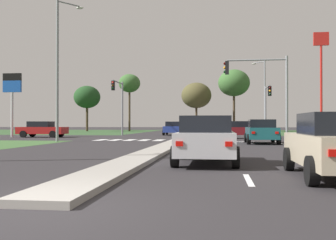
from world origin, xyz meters
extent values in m
plane|color=#282628|center=(0.00, 30.00, 0.00)|extent=(200.00, 200.00, 0.00)
cube|color=#2D4C28|center=(-25.50, 54.50, 0.00)|extent=(35.00, 35.00, 0.01)
cube|color=gray|center=(0.00, 11.00, 0.07)|extent=(1.20, 22.00, 0.14)
cube|color=#ADA89E|center=(0.00, 55.00, 0.07)|extent=(1.20, 36.00, 0.14)
cube|color=silver|center=(3.50, 3.64, 0.01)|extent=(0.14, 2.00, 0.01)
cube|color=silver|center=(3.50, 9.64, 0.01)|extent=(0.14, 2.00, 0.01)
cube|color=silver|center=(3.50, 15.64, 0.01)|extent=(0.14, 2.00, 0.01)
cube|color=silver|center=(6.85, 12.00, 0.01)|extent=(0.14, 24.00, 0.01)
cube|color=silver|center=(3.80, 23.00, 0.01)|extent=(6.40, 0.50, 0.01)
cube|color=silver|center=(-6.40, 24.80, 0.01)|extent=(0.70, 2.80, 0.01)
cube|color=silver|center=(-5.25, 24.80, 0.01)|extent=(0.70, 2.80, 0.01)
cube|color=silver|center=(-4.10, 24.80, 0.01)|extent=(0.70, 2.80, 0.01)
cube|color=silver|center=(-2.95, 24.80, 0.01)|extent=(0.70, 2.80, 0.01)
cube|color=silver|center=(-1.80, 24.80, 0.01)|extent=(0.70, 2.80, 0.01)
cube|color=silver|center=(-0.65, 24.80, 0.01)|extent=(0.70, 2.80, 0.01)
cube|color=silver|center=(0.50, 24.80, 0.01)|extent=(0.70, 2.80, 0.01)
cube|color=#19565B|center=(5.56, 20.84, 0.68)|extent=(1.81, 4.20, 0.72)
cube|color=black|center=(5.56, 20.69, 1.30)|extent=(1.60, 1.93, 0.52)
cube|color=red|center=(4.87, 18.73, 0.75)|extent=(0.20, 0.04, 0.14)
cube|color=red|center=(6.25, 18.73, 0.75)|extent=(0.20, 0.04, 0.14)
cylinder|color=black|center=(4.65, 22.19, 0.32)|extent=(0.22, 0.64, 0.64)
cylinder|color=black|center=(6.47, 22.19, 0.32)|extent=(0.22, 0.64, 0.64)
cylinder|color=black|center=(4.65, 19.50, 0.32)|extent=(0.22, 0.64, 0.64)
cylinder|color=black|center=(6.47, 19.50, 0.32)|extent=(0.22, 0.64, 0.64)
cube|color=#A31919|center=(-13.69, 30.01, 0.65)|extent=(4.46, 1.85, 0.65)
cube|color=black|center=(-13.84, 30.01, 1.23)|extent=(2.05, 1.63, 0.52)
cube|color=red|center=(-15.94, 30.72, 0.71)|extent=(0.04, 0.20, 0.14)
cube|color=red|center=(-15.94, 29.31, 0.71)|extent=(0.04, 0.20, 0.14)
cylinder|color=black|center=(-12.26, 30.94, 0.32)|extent=(0.64, 0.22, 0.64)
cylinder|color=black|center=(-12.26, 29.09, 0.32)|extent=(0.64, 0.22, 0.64)
cylinder|color=black|center=(-15.12, 30.94, 0.32)|extent=(0.64, 0.22, 0.64)
cylinder|color=black|center=(-15.12, 29.09, 0.32)|extent=(0.64, 0.22, 0.64)
cube|color=navy|center=(-2.27, 38.61, 0.65)|extent=(1.78, 4.33, 0.67)
cube|color=black|center=(-2.27, 38.76, 1.25)|extent=(1.57, 1.99, 0.52)
cube|color=red|center=(-1.59, 40.80, 0.72)|extent=(0.20, 0.04, 0.14)
cube|color=red|center=(-2.95, 40.80, 0.72)|extent=(0.20, 0.04, 0.14)
cylinder|color=black|center=(-1.38, 37.22, 0.32)|extent=(0.22, 0.64, 0.64)
cylinder|color=black|center=(-3.16, 37.22, 0.32)|extent=(0.22, 0.64, 0.64)
cylinder|color=black|center=(-1.38, 40.00, 0.32)|extent=(0.22, 0.64, 0.64)
cylinder|color=black|center=(-3.16, 40.00, 0.32)|extent=(0.22, 0.64, 0.64)
cube|color=maroon|center=(4.77, 29.34, 0.65)|extent=(4.56, 1.78, 0.66)
cube|color=black|center=(4.92, 29.34, 1.24)|extent=(2.10, 1.56, 0.52)
cube|color=red|center=(7.07, 28.67, 0.72)|extent=(0.04, 0.20, 0.14)
cube|color=red|center=(7.07, 30.02, 0.72)|extent=(0.04, 0.20, 0.14)
cylinder|color=black|center=(3.31, 28.46, 0.32)|extent=(0.64, 0.22, 0.64)
cylinder|color=black|center=(3.31, 30.23, 0.32)|extent=(0.64, 0.22, 0.64)
cylinder|color=black|center=(6.22, 28.46, 0.32)|extent=(0.64, 0.22, 0.64)
cylinder|color=black|center=(6.22, 30.23, 0.32)|extent=(0.64, 0.22, 0.64)
cube|color=#B7B7BC|center=(2.41, 7.41, 0.68)|extent=(1.79, 4.22, 0.71)
cube|color=black|center=(2.41, 7.26, 1.29)|extent=(1.57, 1.94, 0.52)
cube|color=red|center=(1.73, 5.28, 0.75)|extent=(0.20, 0.04, 0.14)
cube|color=red|center=(3.09, 5.28, 0.75)|extent=(0.20, 0.04, 0.14)
cylinder|color=black|center=(1.51, 8.76, 0.32)|extent=(0.22, 0.64, 0.64)
cylinder|color=black|center=(3.30, 8.76, 0.32)|extent=(0.22, 0.64, 0.64)
cylinder|color=black|center=(1.51, 6.06, 0.32)|extent=(0.22, 0.64, 0.64)
cylinder|color=black|center=(3.30, 6.06, 0.32)|extent=(0.22, 0.64, 0.64)
cube|color=red|center=(4.97, 2.08, 0.75)|extent=(0.20, 0.04, 0.14)
cylinder|color=black|center=(4.75, 5.69, 0.32)|extent=(0.22, 0.64, 0.64)
cylinder|color=black|center=(4.75, 2.89, 0.32)|extent=(0.22, 0.64, 0.64)
cube|color=black|center=(-2.34, 50.54, 0.67)|extent=(1.85, 4.30, 0.70)
cube|color=black|center=(-2.34, 50.69, 1.28)|extent=(1.63, 1.98, 0.52)
cube|color=red|center=(-1.63, 52.72, 0.74)|extent=(0.20, 0.04, 0.14)
cube|color=red|center=(-3.04, 52.72, 0.74)|extent=(0.20, 0.04, 0.14)
cylinder|color=black|center=(-1.41, 49.17, 0.32)|extent=(0.22, 0.64, 0.64)
cylinder|color=black|center=(-3.26, 49.17, 0.32)|extent=(0.22, 0.64, 0.64)
cylinder|color=black|center=(-1.41, 51.92, 0.32)|extent=(0.22, 0.64, 0.64)
cylinder|color=black|center=(-3.26, 51.92, 0.32)|extent=(0.22, 0.64, 0.64)
cylinder|color=gray|center=(-7.60, 36.60, 2.92)|extent=(0.18, 0.18, 5.84)
cylinder|color=gray|center=(-7.60, 34.68, 5.59)|extent=(0.12, 3.84, 0.12)
cube|color=black|center=(-7.60, 32.76, 5.06)|extent=(0.32, 0.26, 0.95)
sphere|color=red|center=(-7.60, 32.60, 5.36)|extent=(0.20, 0.20, 0.20)
sphere|color=#3A2405|center=(-7.60, 32.60, 5.06)|extent=(0.20, 0.20, 0.20)
sphere|color=black|center=(-7.60, 32.60, 4.76)|extent=(0.20, 0.20, 0.20)
cylinder|color=gray|center=(7.60, 36.60, 2.59)|extent=(0.18, 0.18, 5.17)
cylinder|color=gray|center=(7.60, 34.85, 4.92)|extent=(0.12, 3.51, 0.12)
cube|color=black|center=(7.60, 33.09, 4.40)|extent=(0.32, 0.26, 0.95)
sphere|color=#360503|center=(7.60, 32.93, 4.70)|extent=(0.20, 0.20, 0.20)
sphere|color=orange|center=(7.60, 32.93, 4.40)|extent=(0.20, 0.20, 0.20)
sphere|color=black|center=(7.60, 32.93, 4.10)|extent=(0.20, 0.20, 0.20)
cylinder|color=gray|center=(7.60, 23.40, 3.06)|extent=(0.18, 0.18, 6.11)
cylinder|color=gray|center=(5.50, 23.40, 5.86)|extent=(4.20, 0.12, 0.12)
cube|color=black|center=(3.40, 23.40, 5.34)|extent=(0.26, 0.32, 0.95)
sphere|color=#360503|center=(3.24, 23.40, 5.64)|extent=(0.20, 0.20, 0.20)
sphere|color=orange|center=(3.24, 23.40, 5.34)|extent=(0.20, 0.20, 0.20)
sphere|color=black|center=(3.24, 23.40, 5.04)|extent=(0.20, 0.20, 0.20)
cylinder|color=gray|center=(-8.78, 21.81, 5.14)|extent=(0.20, 0.20, 10.27)
cylinder|color=gray|center=(-8.21, 22.57, 10.17)|extent=(1.22, 1.58, 0.10)
ellipsoid|color=#B2B2A8|center=(-7.64, 23.33, 10.07)|extent=(0.56, 0.28, 0.20)
cylinder|color=gray|center=(8.78, 47.81, 4.77)|extent=(0.20, 0.20, 9.54)
cylinder|color=gray|center=(8.13, 48.38, 9.44)|extent=(1.36, 1.23, 0.10)
ellipsoid|color=#B2B2A8|center=(7.48, 48.96, 9.34)|extent=(0.56, 0.28, 0.20)
cylinder|color=#232833|center=(0.10, 43.80, 0.51)|extent=(0.16, 0.16, 0.74)
cylinder|color=#4C4C4C|center=(0.10, 43.80, 1.27)|extent=(0.34, 0.34, 0.78)
sphere|color=tan|center=(0.10, 43.80, 1.77)|extent=(0.22, 0.22, 0.22)
cylinder|color=red|center=(15.13, 44.62, 5.39)|extent=(0.28, 0.28, 10.78)
cube|color=red|center=(15.13, 44.62, 11.58)|extent=(1.80, 0.30, 1.60)
torus|color=yellow|center=(14.73, 44.79, 11.58)|extent=(0.96, 0.16, 0.96)
torus|color=yellow|center=(15.52, 44.79, 11.58)|extent=(0.96, 0.16, 0.96)
cylinder|color=silver|center=(-16.73, 30.02, 2.14)|extent=(0.24, 0.24, 4.28)
cube|color=#194CA5|center=(-16.73, 30.02, 4.83)|extent=(1.80, 0.24, 1.10)
cube|color=black|center=(-16.73, 30.02, 5.73)|extent=(1.80, 0.24, 0.70)
cylinder|color=#423323|center=(-19.10, 58.72, 2.25)|extent=(0.40, 0.40, 4.50)
ellipsoid|color=#1E421E|center=(-19.10, 58.72, 5.72)|extent=(4.41, 4.41, 3.75)
cylinder|color=#423323|center=(-11.95, 59.19, 3.50)|extent=(0.33, 0.33, 7.00)
ellipsoid|color=#38602D|center=(-11.95, 59.19, 7.98)|extent=(3.58, 3.58, 3.04)
cylinder|color=#423323|center=(-0.85, 59.31, 2.26)|extent=(0.35, 0.35, 4.53)
ellipsoid|color=#4C4728|center=(-0.85, 59.31, 5.87)|extent=(4.89, 4.89, 4.16)
cylinder|color=#423323|center=(5.21, 59.60, 3.23)|extent=(0.38, 0.38, 6.46)
ellipsoid|color=#38602D|center=(5.21, 59.60, 7.86)|extent=(5.09, 5.09, 4.33)
camera|label=1|loc=(2.83, -5.77, 1.31)|focal=42.75mm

